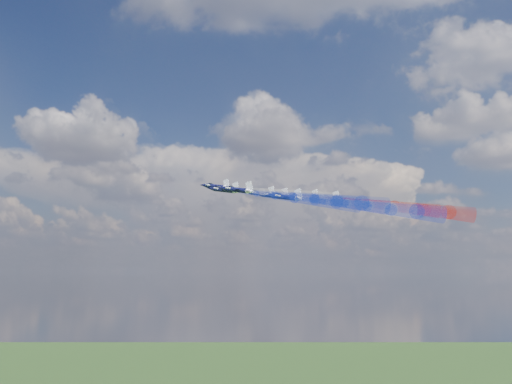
% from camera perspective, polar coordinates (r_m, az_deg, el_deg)
% --- Properties ---
extents(jet_lead, '(16.42, 14.92, 6.06)m').
position_cam_1_polar(jet_lead, '(192.06, -3.92, 0.53)').
color(jet_lead, black).
extents(trail_lead, '(38.17, 19.59, 11.04)m').
position_cam_1_polar(trail_lead, '(176.40, 2.31, -0.14)').
color(trail_lead, white).
extents(jet_inner_left, '(16.42, 14.92, 6.06)m').
position_cam_1_polar(jet_inner_left, '(178.47, -3.10, 0.20)').
color(jet_inner_left, black).
extents(trail_inner_left, '(38.17, 19.59, 11.04)m').
position_cam_1_polar(trail_inner_left, '(163.22, 3.72, -0.56)').
color(trail_inner_left, '#1730C6').
extents(jet_inner_right, '(16.42, 14.92, 6.06)m').
position_cam_1_polar(jet_inner_right, '(194.02, 0.43, -0.14)').
color(jet_inner_right, black).
extents(trail_inner_right, '(38.17, 19.59, 11.04)m').
position_cam_1_polar(trail_inner_right, '(180.01, 6.92, -0.86)').
color(trail_inner_right, red).
extents(jet_outer_left, '(16.42, 14.92, 6.06)m').
position_cam_1_polar(jet_outer_left, '(164.65, -1.91, 0.22)').
color(jet_outer_left, black).
extents(trail_outer_left, '(38.17, 19.59, 11.04)m').
position_cam_1_polar(trail_outer_left, '(149.95, 5.65, -0.61)').
color(trail_outer_left, '#1730C6').
extents(jet_center_third, '(16.42, 14.92, 6.06)m').
position_cam_1_polar(jet_center_third, '(180.44, 1.63, -0.36)').
color(jet_center_third, black).
extents(trail_center_third, '(38.17, 19.59, 11.04)m').
position_cam_1_polar(trail_center_third, '(166.99, 8.74, -1.15)').
color(trail_center_third, white).
extents(jet_outer_right, '(16.42, 14.92, 6.06)m').
position_cam_1_polar(jet_outer_right, '(194.62, 4.59, -0.44)').
color(jet_outer_right, black).
extents(trail_outer_right, '(38.17, 19.59, 11.04)m').
position_cam_1_polar(trail_outer_right, '(182.25, 11.34, -1.16)').
color(trail_outer_right, red).
extents(jet_rear_left, '(16.42, 14.92, 6.06)m').
position_cam_1_polar(jet_rear_left, '(165.46, 2.77, -0.49)').
color(jet_rear_left, black).
extents(trail_rear_left, '(38.17, 19.59, 11.04)m').
position_cam_1_polar(trail_rear_left, '(152.60, 10.66, -1.36)').
color(trail_rear_left, '#1730C6').
extents(jet_rear_right, '(16.42, 14.92, 6.06)m').
position_cam_1_polar(jet_rear_right, '(181.25, 6.49, -0.65)').
color(jet_rear_right, black).
extents(trail_rear_right, '(38.17, 19.59, 11.04)m').
position_cam_1_polar(trail_rear_right, '(169.75, 13.89, -1.44)').
color(trail_rear_right, red).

